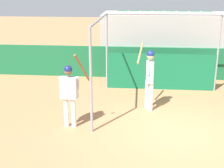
{
  "coord_description": "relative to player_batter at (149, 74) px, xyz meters",
  "views": [
    {
      "loc": [
        -1.05,
        -7.48,
        3.71
      ],
      "look_at": [
        -1.82,
        0.9,
        1.03
      ],
      "focal_mm": 50.0,
      "sensor_mm": 36.0,
      "label": 1
    }
  ],
  "objects": [
    {
      "name": "player_batter",
      "position": [
        0.0,
        0.0,
        0.0
      ],
      "size": [
        0.53,
        0.88,
        2.01
      ],
      "rotation": [
        0.0,
        0.0,
        1.55
      ],
      "color": "white",
      "rests_on": "ground"
    },
    {
      "name": "outfield_wall",
      "position": [
        0.76,
        3.46,
        -0.49
      ],
      "size": [
        24.0,
        0.12,
        1.29
      ],
      "color": "#196038",
      "rests_on": "ground"
    },
    {
      "name": "player_waiting",
      "position": [
        -2.13,
        -1.45,
        -0.1
      ],
      "size": [
        0.82,
        0.55,
        2.08
      ],
      "rotation": [
        0.0,
        0.0,
        -0.08
      ],
      "color": "white",
      "rests_on": "ground"
    },
    {
      "name": "ground_plane",
      "position": [
        0.76,
        -1.63,
        -1.14
      ],
      "size": [
        60.0,
        60.0,
        0.0
      ],
      "primitive_type": "plane",
      "color": "#A8754C"
    },
    {
      "name": "batting_cage",
      "position": [
        0.47,
        1.4,
        0.04
      ],
      "size": [
        4.03,
        3.78,
        2.77
      ],
      "color": "gray",
      "rests_on": "ground"
    },
    {
      "name": "bleacher_section",
      "position": [
        0.76,
        4.72,
        0.14
      ],
      "size": [
        5.4,
        2.4,
        2.57
      ],
      "color": "#9E9E99",
      "rests_on": "ground"
    }
  ]
}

